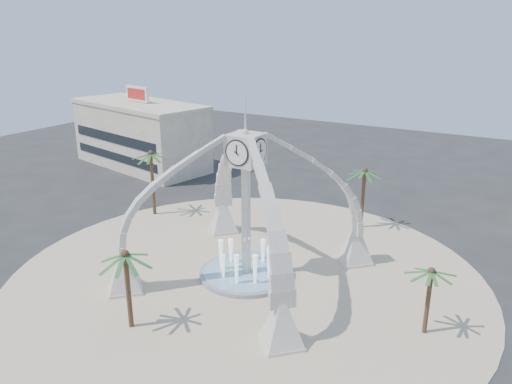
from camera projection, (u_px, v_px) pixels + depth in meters
The scene contains 9 objects.
ground at pixel (246, 276), 42.56m from camera, with size 140.00×140.00×0.00m, color #282828.
plaza at pixel (246, 275), 42.55m from camera, with size 40.00×40.00×0.06m, color tan.
clock_tower at pixel (246, 204), 40.49m from camera, with size 17.94×17.94×16.30m.
fountain at pixel (246, 273), 42.47m from camera, with size 8.00×8.00×3.62m.
building_nw at pixel (140, 134), 74.36m from camera, with size 23.75×13.73×11.90m.
palm_east at pixel (431, 272), 33.15m from camera, with size 4.15×4.15×5.41m.
palm_west at pixel (151, 155), 54.11m from camera, with size 5.13×5.13×7.84m.
palm_north at pixel (365, 172), 50.69m from camera, with size 4.40×4.40×6.99m.
palm_south at pixel (125, 255), 33.57m from camera, with size 4.90×4.90×6.38m.
Camera 1 is at (19.97, -32.42, 20.32)m, focal length 35.00 mm.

